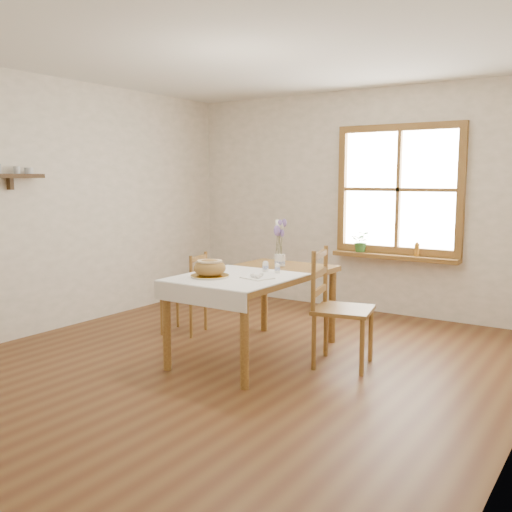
{
  "coord_description": "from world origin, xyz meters",
  "views": [
    {
      "loc": [
        2.75,
        -3.83,
        1.58
      ],
      "look_at": [
        0.0,
        0.3,
        0.9
      ],
      "focal_mm": 40.0,
      "sensor_mm": 36.0,
      "label": 1
    }
  ],
  "objects_px": {
    "chair_right": "(344,308)",
    "bread_plate": "(210,276)",
    "chair_left": "(184,293)",
    "flower_vase": "(280,261)",
    "dining_table": "(256,282)"
  },
  "relations": [
    {
      "from": "chair_left",
      "to": "flower_vase",
      "type": "height_order",
      "value": "flower_vase"
    },
    {
      "from": "dining_table",
      "to": "flower_vase",
      "type": "relative_size",
      "value": 14.59
    },
    {
      "from": "dining_table",
      "to": "chair_left",
      "type": "distance_m",
      "value": 1.09
    },
    {
      "from": "chair_right",
      "to": "bread_plate",
      "type": "bearing_deg",
      "value": 110.69
    },
    {
      "from": "bread_plate",
      "to": "flower_vase",
      "type": "distance_m",
      "value": 0.87
    },
    {
      "from": "chair_left",
      "to": "chair_right",
      "type": "distance_m",
      "value": 1.81
    },
    {
      "from": "chair_right",
      "to": "flower_vase",
      "type": "relative_size",
      "value": 9.09
    },
    {
      "from": "chair_right",
      "to": "flower_vase",
      "type": "bearing_deg",
      "value": 60.29
    },
    {
      "from": "dining_table",
      "to": "chair_left",
      "type": "xyz_separation_m",
      "value": [
        -1.04,
        0.22,
        -0.25
      ]
    },
    {
      "from": "chair_right",
      "to": "bread_plate",
      "type": "height_order",
      "value": "chair_right"
    },
    {
      "from": "chair_left",
      "to": "flower_vase",
      "type": "distance_m",
      "value": 1.12
    },
    {
      "from": "dining_table",
      "to": "chair_left",
      "type": "relative_size",
      "value": 1.93
    },
    {
      "from": "dining_table",
      "to": "bread_plate",
      "type": "relative_size",
      "value": 5.1
    },
    {
      "from": "chair_left",
      "to": "bread_plate",
      "type": "distance_m",
      "value": 1.15
    },
    {
      "from": "bread_plate",
      "to": "chair_left",
      "type": "bearing_deg",
      "value": 142.59
    }
  ]
}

